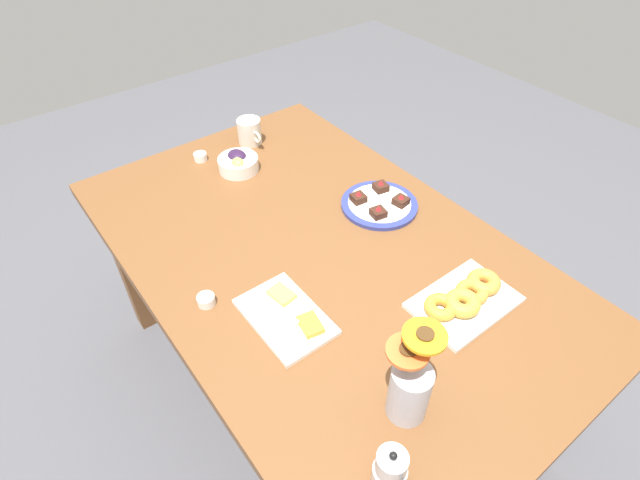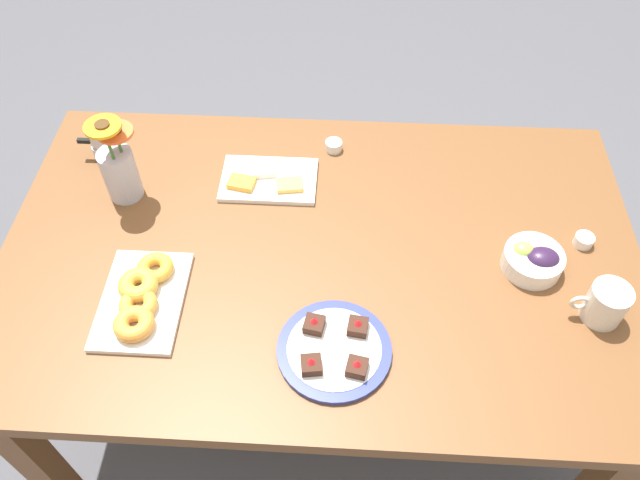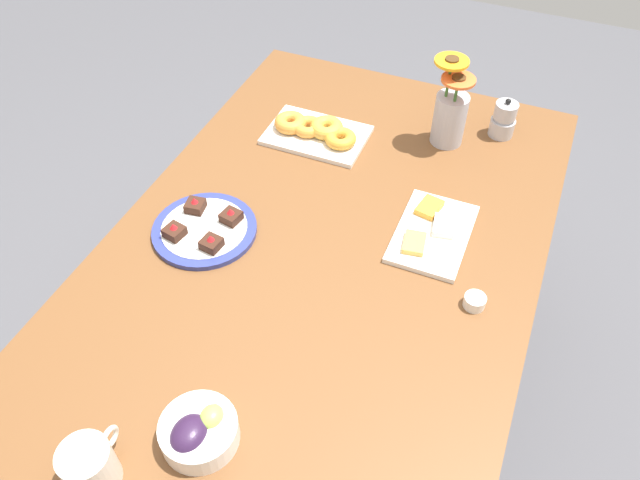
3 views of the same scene
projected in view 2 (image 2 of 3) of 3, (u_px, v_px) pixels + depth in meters
ground_plane at (320, 384)px, 2.13m from camera, size 6.00×6.00×0.00m
dining_table at (320, 270)px, 1.62m from camera, size 1.60×1.00×0.74m
coffee_mug at (606, 303)px, 1.40m from camera, size 0.13×0.09×0.10m
grape_bowl at (534, 260)px, 1.50m from camera, size 0.14×0.14×0.07m
cheese_platter at (268, 180)px, 1.70m from camera, size 0.26×0.17×0.03m
croissant_platter at (142, 297)px, 1.44m from camera, size 0.19×0.28×0.05m
jam_cup_honey at (584, 240)px, 1.56m from camera, size 0.05×0.05×0.03m
jam_cup_berry at (334, 145)px, 1.78m from camera, size 0.05×0.05×0.03m
dessert_plate at (334, 349)px, 1.37m from camera, size 0.25×0.25×0.05m
flower_vase at (119, 169)px, 1.61m from camera, size 0.11×0.12×0.26m
moka_pot at (104, 144)px, 1.73m from camera, size 0.11×0.07×0.12m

